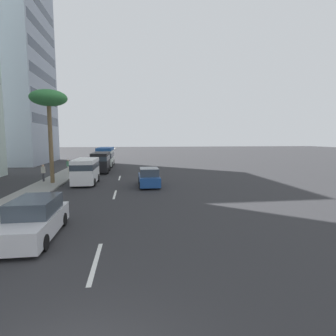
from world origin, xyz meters
TOP-DOWN VIEW (x-y plane):
  - ground_plane at (31.50, 0.00)m, footprint 198.00×198.00m
  - sidewalk_right at (31.50, 6.37)m, footprint 162.00×2.65m
  - lane_stripe_near at (5.21, 0.00)m, footprint 3.20×0.16m
  - lane_stripe_mid at (16.49, 0.00)m, footprint 3.20×0.16m
  - lane_stripe_far at (25.09, 0.00)m, footprint 3.20×0.16m
  - car_lead at (19.68, -2.84)m, footprint 4.18×1.83m
  - van_second at (30.35, 2.53)m, footprint 5.11×2.08m
  - van_third at (21.72, 2.98)m, footprint 4.83×2.08m
  - car_fourth at (8.00, 2.91)m, footprint 4.76×1.90m
  - minibus_fifth at (37.65, 2.62)m, footprint 6.54×2.34m
  - pedestrian_mid_block at (29.56, 6.33)m, footprint 0.33×0.38m
  - pedestrian_by_tree at (22.94, 7.17)m, footprint 0.33×0.38m
  - palm_tree at (21.99, 6.08)m, footprint 3.27×3.27m
  - office_tower_far at (45.10, 19.15)m, footprint 15.05×12.04m

SIDE VIEW (x-z plane):
  - ground_plane at x=31.50m, z-range 0.00..0.00m
  - lane_stripe_near at x=5.21m, z-range 0.00..0.01m
  - lane_stripe_mid at x=16.49m, z-range 0.00..0.01m
  - lane_stripe_far at x=25.09m, z-range 0.00..0.01m
  - sidewalk_right at x=31.50m, z-range 0.00..0.15m
  - car_lead at x=19.68m, z-range -0.05..1.61m
  - car_fourth at x=8.00m, z-range -0.05..1.65m
  - pedestrian_mid_block at x=29.56m, z-range 0.22..1.80m
  - pedestrian_by_tree at x=22.94m, z-range 0.23..1.87m
  - van_third at x=21.72m, z-range 0.17..2.54m
  - van_second at x=30.35m, z-range 0.18..2.68m
  - minibus_fifth at x=37.65m, z-range 0.14..3.03m
  - palm_tree at x=21.99m, z-range 3.44..11.97m
  - office_tower_far at x=45.10m, z-range 0.00..30.86m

